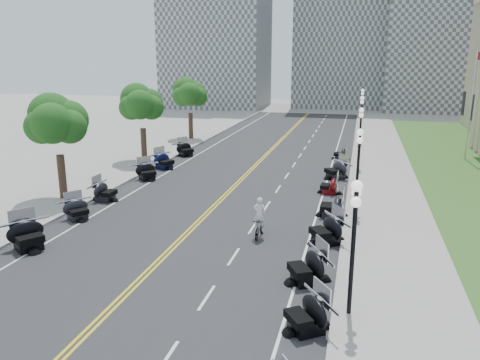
% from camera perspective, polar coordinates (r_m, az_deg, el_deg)
% --- Properties ---
extents(ground, '(160.00, 160.00, 0.00)m').
position_cam_1_polar(ground, '(26.70, -5.17, -5.20)').
color(ground, gray).
extents(road, '(16.00, 90.00, 0.01)m').
position_cam_1_polar(road, '(35.85, 0.17, 0.08)').
color(road, '#333335').
rests_on(road, ground).
extents(centerline_yellow_a, '(0.12, 90.00, 0.00)m').
position_cam_1_polar(centerline_yellow_a, '(35.87, -0.02, 0.10)').
color(centerline_yellow_a, yellow).
rests_on(centerline_yellow_a, road).
extents(centerline_yellow_b, '(0.12, 90.00, 0.00)m').
position_cam_1_polar(centerline_yellow_b, '(35.82, 0.36, 0.08)').
color(centerline_yellow_b, yellow).
rests_on(centerline_yellow_b, road).
extents(edge_line_north, '(0.12, 90.00, 0.00)m').
position_cam_1_polar(edge_line_north, '(34.87, 10.41, -0.58)').
color(edge_line_north, white).
rests_on(edge_line_north, road).
extents(edge_line_south, '(0.12, 90.00, 0.00)m').
position_cam_1_polar(edge_line_south, '(37.89, -9.25, 0.70)').
color(edge_line_south, white).
rests_on(edge_line_south, road).
extents(lane_dash_3, '(0.12, 2.00, 0.00)m').
position_cam_1_polar(lane_dash_3, '(15.68, -9.04, -20.82)').
color(lane_dash_3, white).
rests_on(lane_dash_3, road).
extents(lane_dash_4, '(0.12, 2.00, 0.00)m').
position_cam_1_polar(lane_dash_4, '(18.83, -4.08, -14.10)').
color(lane_dash_4, white).
rests_on(lane_dash_4, road).
extents(lane_dash_5, '(0.12, 2.00, 0.00)m').
position_cam_1_polar(lane_dash_5, '(22.26, -0.78, -9.31)').
color(lane_dash_5, white).
rests_on(lane_dash_5, road).
extents(lane_dash_6, '(0.12, 2.00, 0.00)m').
position_cam_1_polar(lane_dash_6, '(25.85, 1.56, -5.80)').
color(lane_dash_6, white).
rests_on(lane_dash_6, road).
extents(lane_dash_7, '(0.12, 2.00, 0.00)m').
position_cam_1_polar(lane_dash_7, '(29.55, 3.31, -3.16)').
color(lane_dash_7, white).
rests_on(lane_dash_7, road).
extents(lane_dash_8, '(0.12, 2.00, 0.00)m').
position_cam_1_polar(lane_dash_8, '(33.31, 4.66, -1.10)').
color(lane_dash_8, white).
rests_on(lane_dash_8, road).
extents(lane_dash_9, '(0.12, 2.00, 0.00)m').
position_cam_1_polar(lane_dash_9, '(37.13, 5.73, 0.53)').
color(lane_dash_9, white).
rests_on(lane_dash_9, road).
extents(lane_dash_10, '(0.12, 2.00, 0.00)m').
position_cam_1_polar(lane_dash_10, '(40.98, 6.60, 1.86)').
color(lane_dash_10, white).
rests_on(lane_dash_10, road).
extents(lane_dash_11, '(0.12, 2.00, 0.00)m').
position_cam_1_polar(lane_dash_11, '(44.86, 7.32, 2.96)').
color(lane_dash_11, white).
rests_on(lane_dash_11, road).
extents(lane_dash_12, '(0.12, 2.00, 0.00)m').
position_cam_1_polar(lane_dash_12, '(48.76, 7.93, 3.88)').
color(lane_dash_12, white).
rests_on(lane_dash_12, road).
extents(lane_dash_13, '(0.12, 2.00, 0.00)m').
position_cam_1_polar(lane_dash_13, '(52.67, 8.45, 4.67)').
color(lane_dash_13, white).
rests_on(lane_dash_13, road).
extents(lane_dash_14, '(0.12, 2.00, 0.00)m').
position_cam_1_polar(lane_dash_14, '(56.59, 8.89, 5.35)').
color(lane_dash_14, white).
rests_on(lane_dash_14, road).
extents(lane_dash_15, '(0.12, 2.00, 0.00)m').
position_cam_1_polar(lane_dash_15, '(60.53, 9.28, 5.94)').
color(lane_dash_15, white).
rests_on(lane_dash_15, road).
extents(lane_dash_16, '(0.12, 2.00, 0.00)m').
position_cam_1_polar(lane_dash_16, '(64.47, 9.63, 6.46)').
color(lane_dash_16, white).
rests_on(lane_dash_16, road).
extents(lane_dash_17, '(0.12, 2.00, 0.00)m').
position_cam_1_polar(lane_dash_17, '(68.42, 9.93, 6.91)').
color(lane_dash_17, white).
rests_on(lane_dash_17, road).
extents(lane_dash_18, '(0.12, 2.00, 0.00)m').
position_cam_1_polar(lane_dash_18, '(72.37, 10.20, 7.32)').
color(lane_dash_18, white).
rests_on(lane_dash_18, road).
extents(lane_dash_19, '(0.12, 2.00, 0.00)m').
position_cam_1_polar(lane_dash_19, '(76.33, 10.45, 7.68)').
color(lane_dash_19, white).
rests_on(lane_dash_19, road).
extents(sidewalk_north, '(5.00, 90.00, 0.15)m').
position_cam_1_polar(sidewalk_north, '(34.84, 17.15, -0.91)').
color(sidewalk_north, '#9E9991').
rests_on(sidewalk_north, ground).
extents(sidewalk_south, '(5.00, 90.00, 0.15)m').
position_cam_1_polar(sidewalk_south, '(39.68, -14.69, 1.13)').
color(sidewalk_south, '#9E9991').
rests_on(sidewalk_south, ground).
extents(lawn, '(9.00, 60.00, 0.10)m').
position_cam_1_polar(lawn, '(43.50, 25.98, 1.25)').
color(lawn, '#356023').
rests_on(lawn, ground).
extents(distant_block_a, '(18.00, 14.00, 26.00)m').
position_cam_1_polar(distant_block_a, '(89.72, -2.88, 17.24)').
color(distant_block_a, gray).
rests_on(distant_block_a, ground).
extents(distant_block_b, '(16.00, 12.00, 30.00)m').
position_cam_1_polar(distant_block_b, '(91.91, 12.23, 18.13)').
color(distant_block_b, gray).
rests_on(distant_block_b, ground).
extents(distant_block_c, '(20.00, 14.00, 22.00)m').
position_cam_1_polar(distant_block_c, '(89.63, 23.94, 14.76)').
color(distant_block_c, gray).
rests_on(distant_block_c, ground).
extents(street_lamp_1, '(0.50, 1.20, 4.90)m').
position_cam_1_polar(street_lamp_1, '(16.90, 13.58, -8.26)').
color(street_lamp_1, black).
rests_on(street_lamp_1, sidewalk_north).
extents(street_lamp_2, '(0.50, 1.20, 4.90)m').
position_cam_1_polar(street_lamp_2, '(28.35, 14.15, 1.07)').
color(street_lamp_2, black).
rests_on(street_lamp_2, sidewalk_north).
extents(street_lamp_3, '(0.50, 1.20, 4.90)m').
position_cam_1_polar(street_lamp_3, '(40.13, 14.39, 4.99)').
color(street_lamp_3, black).
rests_on(street_lamp_3, sidewalk_north).
extents(street_lamp_4, '(0.50, 1.20, 4.90)m').
position_cam_1_polar(street_lamp_4, '(52.01, 14.52, 7.12)').
color(street_lamp_4, black).
rests_on(street_lamp_4, sidewalk_north).
extents(street_lamp_5, '(0.50, 1.20, 4.90)m').
position_cam_1_polar(street_lamp_5, '(63.93, 14.60, 8.46)').
color(street_lamp_5, black).
rests_on(street_lamp_5, sidewalk_north).
extents(flagpole, '(1.10, 0.20, 10.00)m').
position_cam_1_polar(flagpole, '(46.74, 26.35, 8.23)').
color(flagpole, silver).
rests_on(flagpole, ground).
extents(tree_2, '(4.80, 4.80, 9.20)m').
position_cam_1_polar(tree_2, '(31.93, -21.38, 5.94)').
color(tree_2, '#235619').
rests_on(tree_2, sidewalk_south).
extents(tree_3, '(4.80, 4.80, 9.20)m').
position_cam_1_polar(tree_3, '(42.16, -11.87, 8.54)').
color(tree_3, '#235619').
rests_on(tree_3, sidewalk_south).
extents(tree_4, '(4.80, 4.80, 9.20)m').
position_cam_1_polar(tree_4, '(53.14, -6.11, 9.99)').
color(tree_4, '#235619').
rests_on(tree_4, sidewalk_south).
extents(motorcycle_n_3, '(2.74, 2.74, 1.37)m').
position_cam_1_polar(motorcycle_n_3, '(16.63, 8.12, -15.74)').
color(motorcycle_n_3, black).
rests_on(motorcycle_n_3, road).
extents(motorcycle_n_4, '(2.94, 2.94, 1.51)m').
position_cam_1_polar(motorcycle_n_4, '(19.78, 8.21, -10.31)').
color(motorcycle_n_4, black).
rests_on(motorcycle_n_4, road).
extents(motorcycle_n_5, '(3.03, 3.03, 1.53)m').
position_cam_1_polar(motorcycle_n_5, '(23.88, 10.49, -5.90)').
color(motorcycle_n_5, black).
rests_on(motorcycle_n_5, road).
extents(motorcycle_n_6, '(2.11, 2.11, 1.46)m').
position_cam_1_polar(motorcycle_n_6, '(27.82, 11.15, -3.01)').
color(motorcycle_n_6, black).
rests_on(motorcycle_n_6, road).
extents(motorcycle_n_7, '(1.89, 1.89, 1.27)m').
position_cam_1_polar(motorcycle_n_7, '(32.55, 10.84, -0.57)').
color(motorcycle_n_7, '#590A0C').
rests_on(motorcycle_n_7, road).
extents(motorcycle_n_8, '(3.07, 3.07, 1.54)m').
position_cam_1_polar(motorcycle_n_8, '(36.62, 11.62, 1.31)').
color(motorcycle_n_8, black).
rests_on(motorcycle_n_8, road).
extents(motorcycle_n_10, '(1.81, 1.81, 1.25)m').
position_cam_1_polar(motorcycle_n_10, '(43.69, 12.13, 3.25)').
color(motorcycle_n_10, black).
rests_on(motorcycle_n_10, road).
extents(motorcycle_s_4, '(3.09, 3.09, 1.56)m').
position_cam_1_polar(motorcycle_s_4, '(25.00, -24.48, -6.05)').
color(motorcycle_s_4, black).
rests_on(motorcycle_s_4, road).
extents(motorcycle_s_5, '(2.59, 2.59, 1.29)m').
position_cam_1_polar(motorcycle_s_5, '(28.49, -19.24, -3.33)').
color(motorcycle_s_5, black).
rests_on(motorcycle_s_5, road).
extents(motorcycle_s_6, '(2.00, 2.00, 1.37)m').
position_cam_1_polar(motorcycle_s_6, '(31.59, -16.15, -1.27)').
color(motorcycle_s_6, black).
rests_on(motorcycle_s_6, road).
extents(motorcycle_s_7, '(2.83, 2.83, 1.40)m').
position_cam_1_polar(motorcycle_s_7, '(36.29, -11.29, 1.10)').
color(motorcycle_s_7, black).
rests_on(motorcycle_s_7, road).
extents(motorcycle_s_8, '(2.79, 2.79, 1.47)m').
position_cam_1_polar(motorcycle_s_8, '(39.63, -9.24, 2.39)').
color(motorcycle_s_8, black).
rests_on(motorcycle_s_8, road).
extents(motorcycle_s_9, '(2.84, 2.84, 1.41)m').
position_cam_1_polar(motorcycle_s_9, '(44.53, -6.67, 3.81)').
color(motorcycle_s_9, black).
rests_on(motorcycle_s_9, road).
extents(bicycle, '(0.55, 1.78, 1.06)m').
position_cam_1_polar(bicycle, '(24.36, 2.38, -5.82)').
color(bicycle, '#A51414').
rests_on(bicycle, road).
extents(cyclist_rider, '(0.66, 0.44, 1.82)m').
position_cam_1_polar(cyclist_rider, '(23.89, 2.42, -2.58)').
color(cyclist_rider, white).
rests_on(cyclist_rider, bicycle).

